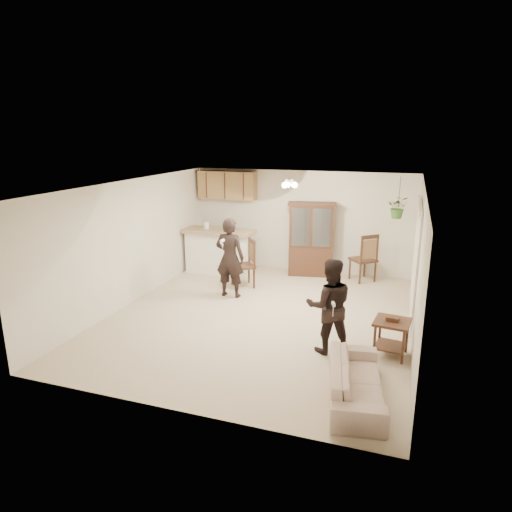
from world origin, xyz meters
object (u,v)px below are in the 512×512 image
(adult, at_px, (230,255))
(chair_hutch_right, at_px, (362,267))
(child, at_px, (329,312))
(side_table, at_px, (391,337))
(china_hutch, at_px, (311,240))
(chair_hutch_left, at_px, (243,273))
(sofa, at_px, (357,373))
(chair_bar, at_px, (220,258))

(adult, distance_m, chair_hutch_right, 3.29)
(child, distance_m, chair_hutch_right, 3.87)
(side_table, height_order, chair_hutch_right, chair_hutch_right)
(china_hutch, bearing_deg, child, -84.70)
(child, distance_m, china_hutch, 4.07)
(chair_hutch_right, bearing_deg, chair_hutch_left, -13.12)
(sofa, height_order, chair_hutch_left, chair_hutch_left)
(adult, xyz_separation_m, chair_hutch_right, (2.56, 1.99, -0.58))
(china_hutch, bearing_deg, adult, -133.20)
(side_table, bearing_deg, child, -170.24)
(chair_hutch_right, bearing_deg, chair_bar, -37.32)
(sofa, relative_size, side_table, 2.89)
(adult, relative_size, chair_bar, 1.71)
(child, xyz_separation_m, side_table, (0.96, 0.16, -0.37))
(chair_bar, relative_size, chair_hutch_left, 0.96)
(adult, distance_m, side_table, 3.83)
(adult, height_order, china_hutch, adult)
(side_table, relative_size, chair_hutch_left, 0.59)
(adult, xyz_separation_m, chair_hutch_left, (0.04, 0.67, -0.59))
(china_hutch, distance_m, chair_hutch_left, 1.95)
(sofa, xyz_separation_m, chair_bar, (-4.02, 4.86, -0.07))
(sofa, height_order, adult, adult)
(china_hutch, height_order, chair_hutch_left, china_hutch)
(child, bearing_deg, side_table, 171.68)
(sofa, distance_m, chair_hutch_right, 5.10)
(china_hutch, relative_size, chair_hutch_left, 1.62)
(side_table, distance_m, chair_hutch_left, 4.10)
(chair_hutch_left, bearing_deg, adult, -39.37)
(child, distance_m, chair_bar, 5.01)
(child, relative_size, china_hutch, 0.76)
(chair_bar, distance_m, chair_hutch_left, 1.52)
(side_table, bearing_deg, china_hutch, 119.20)
(china_hutch, xyz_separation_m, chair_hutch_right, (1.26, -0.05, -0.56))
(adult, xyz_separation_m, china_hutch, (1.29, 2.05, -0.02))
(child, relative_size, chair_hutch_left, 1.23)
(chair_bar, bearing_deg, child, -33.58)
(china_hutch, distance_m, chair_bar, 2.38)
(child, height_order, chair_bar, child)
(chair_hutch_left, height_order, chair_hutch_right, chair_hutch_right)
(child, bearing_deg, chair_hutch_right, -110.01)
(adult, relative_size, child, 1.33)
(child, bearing_deg, chair_hutch_left, -64.77)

